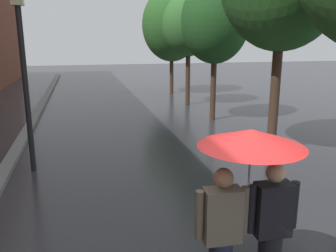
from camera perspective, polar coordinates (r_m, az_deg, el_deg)
The scene contains 6 objects.
kerb_strip at distance 13.15m, azimuth -21.40°, elevation 0.44°, with size 0.30×36.00×0.12m, color slate.
street_tree_2 at distance 12.83m, azimuth 7.72°, elevation 16.65°, with size 2.40×2.40×5.05m.
street_tree_3 at distance 15.88m, azimuth 3.37°, elevation 16.10°, with size 2.30×2.30×4.88m.
street_tree_4 at distance 19.44m, azimuth 0.61°, elevation 16.16°, with size 3.17×3.17×5.60m.
couple_under_umbrella at distance 3.86m, azimuth 13.04°, elevation -10.25°, with size 1.17×1.12×2.03m.
street_lamp_post at distance 8.16m, azimuth -22.46°, elevation 8.66°, with size 0.24×0.24×3.91m.
Camera 1 is at (-1.44, -2.72, 2.91)m, focal length 37.35 mm.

